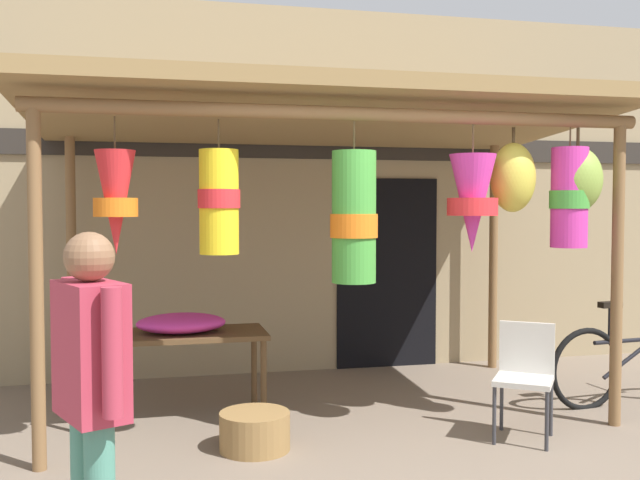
{
  "coord_description": "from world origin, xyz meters",
  "views": [
    {
      "loc": [
        -1.62,
        -4.79,
        1.71
      ],
      "look_at": [
        -0.22,
        1.2,
        1.42
      ],
      "focal_mm": 40.46,
      "sensor_mm": 36.0,
      "label": 1
    }
  ],
  "objects": [
    {
      "name": "shop_facade",
      "position": [
        0.0,
        2.59,
        1.86
      ],
      "size": [
        12.04,
        0.29,
        3.73
      ],
      "color": "#9E8966",
      "rests_on": "ground_plane"
    },
    {
      "name": "parked_bicycle",
      "position": [
        2.45,
        0.61,
        0.35
      ],
      "size": [
        1.75,
        0.44,
        0.92
      ],
      "color": "black",
      "rests_on": "ground_plane"
    },
    {
      "name": "wicker_basket_by_table",
      "position": [
        -0.94,
        0.15,
        0.13
      ],
      "size": [
        0.5,
        0.5,
        0.27
      ],
      "primitive_type": "cylinder",
      "color": "olive",
      "rests_on": "ground_plane"
    },
    {
      "name": "market_stall_canopy",
      "position": [
        -0.13,
        0.88,
        2.25
      ],
      "size": [
        4.73,
        2.58,
        2.62
      ],
      "color": "brown",
      "rests_on": "ground_plane"
    },
    {
      "name": "ground_plane",
      "position": [
        0.0,
        0.0,
        0.0
      ],
      "size": [
        30.0,
        30.0,
        0.0
      ],
      "primitive_type": "plane",
      "color": "#756656"
    },
    {
      "name": "display_table",
      "position": [
        -1.47,
        1.09,
        0.62
      ],
      "size": [
        1.48,
        0.65,
        0.69
      ],
      "color": "brown",
      "rests_on": "ground_plane"
    },
    {
      "name": "folding_chair",
      "position": [
        1.04,
        -0.02,
        0.5
      ],
      "size": [
        0.56,
        0.56,
        0.84
      ],
      "color": "beige",
      "rests_on": "ground_plane"
    },
    {
      "name": "customer_foreground",
      "position": [
        -1.89,
        -1.55,
        0.94
      ],
      "size": [
        0.36,
        0.55,
        1.6
      ],
      "color": "#4C8E7A",
      "rests_on": "ground_plane"
    },
    {
      "name": "flower_heap_on_table",
      "position": [
        -1.39,
        1.06,
        0.77
      ],
      "size": [
        0.71,
        0.5,
        0.16
      ],
      "color": "#D13399",
      "rests_on": "display_table"
    }
  ]
}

